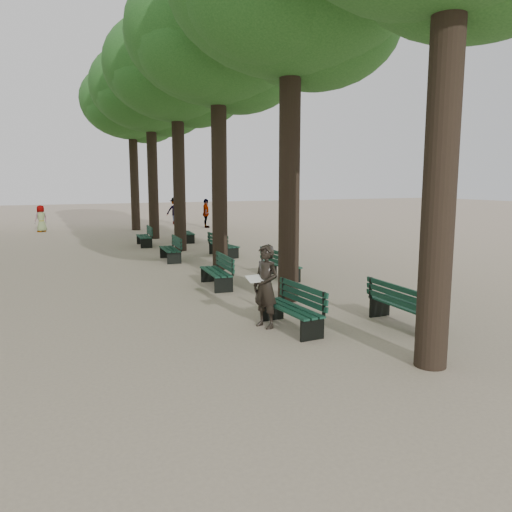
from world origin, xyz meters
name	(u,v)px	position (x,y,z in m)	size (l,w,h in m)	color
ground	(292,342)	(0.00, 0.00, 0.00)	(120.00, 120.00, 0.00)	tan
tree_central_2	(218,36)	(1.50, 8.00, 7.65)	(6.00, 6.00, 9.95)	#33261C
tree_central_3	(176,67)	(1.50, 13.00, 7.65)	(6.00, 6.00, 9.95)	#33261C
tree_central_4	(150,88)	(1.50, 18.00, 7.65)	(6.00, 6.00, 9.95)	#33261C
tree_central_5	(132,102)	(1.50, 23.00, 7.65)	(6.00, 6.00, 9.95)	#33261C
bench_left_0	(291,317)	(0.37, 0.74, 0.27)	(0.65, 1.82, 0.92)	black
bench_left_1	(216,278)	(0.37, 5.27, 0.27)	(0.71, 1.84, 0.92)	black
bench_left_2	(170,254)	(0.37, 10.43, 0.27)	(0.69, 1.83, 0.92)	black
bench_left_3	(144,240)	(0.37, 15.16, 0.27)	(0.71, 1.84, 0.92)	black
bench_right_0	(402,313)	(2.63, 0.02, 0.27)	(0.63, 1.82, 0.92)	black
bench_right_1	(281,270)	(2.63, 5.64, 0.27)	(0.59, 1.81, 0.92)	black
bench_right_2	(224,249)	(2.63, 10.69, 0.27)	(0.77, 1.85, 0.92)	black
bench_right_3	(187,236)	(2.63, 15.91, 0.27)	(0.79, 1.86, 0.92)	black
man_with_map	(266,286)	(-0.03, 1.10, 0.87)	(0.72, 0.77, 1.73)	black
pedestrian_b	(175,211)	(4.79, 26.01, 0.93)	(1.20, 0.37, 1.86)	#262628
pedestrian_d	(41,219)	(-3.84, 24.10, 0.79)	(0.77, 0.32, 1.58)	#262628
pedestrian_c	(206,213)	(5.90, 22.57, 0.93)	(1.09, 0.37, 1.86)	#262628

